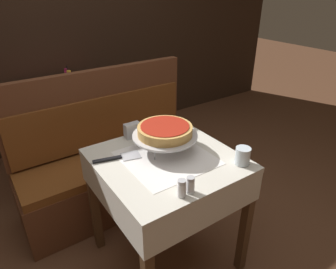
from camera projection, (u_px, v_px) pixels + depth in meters
name	position (u px, v px, depth m)	size (l,w,h in m)	color
ground_plane	(167.00, 255.00, 1.99)	(14.00, 14.00, 0.00)	brown
dining_table_front	(167.00, 176.00, 1.69)	(0.73, 0.73, 0.76)	beige
dining_table_rear	(62.00, 100.00, 2.70)	(0.79, 0.79, 0.76)	red
booth_bench	(113.00, 168.00, 2.34)	(1.41, 0.46, 1.06)	brown
back_wall_panel	(52.00, 29.00, 2.88)	(6.00, 0.04, 2.40)	black
pizza_pan_stand	(165.00, 136.00, 1.68)	(0.37, 0.37, 0.09)	#ADADB2
deep_dish_pizza	(165.00, 130.00, 1.66)	(0.31, 0.31, 0.06)	tan
pizza_server	(119.00, 157.00, 1.63)	(0.26, 0.11, 0.01)	#BCBCC1
water_glass_near	(243.00, 156.00, 1.56)	(0.08, 0.08, 0.09)	silver
salt_shaker	(182.00, 188.00, 1.33)	(0.04, 0.04, 0.08)	silver
pepper_shaker	(190.00, 185.00, 1.36)	(0.04, 0.04, 0.08)	silver
napkin_holder	(132.00, 130.00, 1.83)	(0.10, 0.05, 0.09)	#B2B2B7
condiment_caddy	(69.00, 81.00, 2.72)	(0.12, 0.12, 0.18)	black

